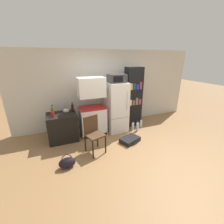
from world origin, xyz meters
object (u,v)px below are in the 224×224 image
Objects in this scene: chair at (93,131)px; refrigerator at (116,107)px; suitcase_large_flat at (130,140)px; water_bottle_middle at (138,127)px; water_bottle_front at (133,126)px; bottle_wine_dark at (72,108)px; bowl at (66,110)px; bottle_olive_oil at (53,110)px; side_table at (63,127)px; water_bottle_back at (141,123)px; microwave at (117,78)px; bottle_ketchup_red at (53,114)px; handbag at (67,163)px; kitchen_hutch at (92,109)px; bookshelf at (133,97)px.

refrigerator is at bearing 24.76° from chair.
water_bottle_middle is at bearing 21.90° from suitcase_large_flat.
bottle_wine_dark is at bearing 170.84° from water_bottle_front.
bowl is at bearing 144.93° from bottle_wine_dark.
bottle_olive_oil reaches higher than water_bottle_front.
suitcase_large_flat is at bearing -34.02° from bowl.
water_bottle_back is at bearing -2.38° from side_table.
suitcase_large_flat is 2.13× the size of water_bottle_back.
bottle_olive_oil is at bearing 177.87° from refrigerator.
chair is at bearing -71.30° from bottle_wine_dark.
microwave reaches higher than bowl.
chair is at bearing -47.89° from bottle_olive_oil.
water_bottle_middle is at bearing -29.44° from refrigerator.
bottle_ketchup_red is 1.40m from handbag.
bottle_olive_oil reaches higher than bowl.
kitchen_hutch reaches higher than side_table.
water_bottle_back is at bearing 5.78° from chair.
water_bottle_front reaches higher than suitcase_large_flat.
chair is (-0.24, -0.94, -0.24)m from kitchen_hutch.
bowl is 0.28× the size of suitcase_large_flat.
bottle_olive_oil is 1.34m from chair.
suitcase_large_flat is (0.05, -0.86, -1.63)m from microwave.
bookshelf is at bearing 82.06° from water_bottle_middle.
kitchen_hutch is 0.76m from bowl.
bookshelf is at bearing -1.17° from bowl.
water_bottle_back is (1.90, 0.78, -0.44)m from chair.
chair reaches higher than bowl.
bottle_olive_oil is 0.89× the size of water_bottle_front.
bottle_wine_dark is (-1.35, 0.09, -0.79)m from microwave.
suitcase_large_flat is (-0.63, -1.02, -0.94)m from bookshelf.
side_table is 1.73m from refrigerator.
water_bottle_back is (0.20, -0.28, -0.87)m from bookshelf.
bottle_ketchup_red is 0.30× the size of suitcase_large_flat.
handbag is at bearing -166.52° from chair.
bookshelf is 5.73× the size of water_bottle_middle.
bookshelf is (0.68, 0.16, -0.69)m from microwave.
kitchen_hutch is at bearing 54.97° from handbag.
bowl is (-0.74, 0.16, 0.01)m from kitchen_hutch.
bottle_olive_oil is 0.98× the size of bottle_wine_dark.
microwave is at bearing -7.82° from bowl.
bowl is 1.24m from chair.
refrigerator is at bearing 73.36° from microwave.
microwave is (-0.00, -0.00, 0.91)m from refrigerator.
water_bottle_middle reaches higher than handbag.
chair reaches higher than handbag.
side_table is 1.26× the size of suitcase_large_flat.
refrigerator is 1.90m from bottle_olive_oil.
bottle_wine_dark is 0.23m from bowl.
bottle_olive_oil is (-2.57, -0.09, -0.10)m from bookshelf.
bottle_wine_dark is at bearing 1.73° from bottle_olive_oil.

